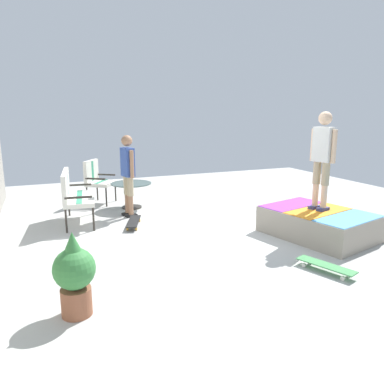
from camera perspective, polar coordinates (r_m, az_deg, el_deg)
name	(u,v)px	position (r m, az deg, el deg)	size (l,w,h in m)	color
ground_plane	(224,232)	(6.86, 5.02, -6.15)	(12.00, 12.00, 0.10)	#B2B2AD
skate_ramp	(319,223)	(6.76, 18.99, -4.58)	(2.09, 2.19, 0.46)	gray
patio_bench	(73,192)	(7.39, -17.93, -0.03)	(1.31, 0.69, 1.02)	#2D2823
patio_chair_near_house	(96,178)	(8.93, -14.58, 2.17)	(0.82, 0.80, 1.02)	#2D2823
patio_table	(131,190)	(8.35, -9.37, 0.27)	(0.90, 0.90, 0.57)	#2D2823
person_watching	(128,170)	(7.60, -9.89, 3.41)	(0.47, 0.29, 1.67)	black
person_skater	(323,154)	(6.58, 19.56, 5.59)	(0.47, 0.30, 1.66)	navy
skateboard_by_bench	(134,222)	(7.08, -9.02, -4.54)	(0.82, 0.47, 0.10)	black
skateboard_spare	(326,266)	(5.37, 20.00, -10.68)	(0.82, 0.45, 0.10)	#3F8C4C
potted_plant	(75,274)	(4.10, -17.70, -11.94)	(0.44, 0.44, 0.92)	brown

